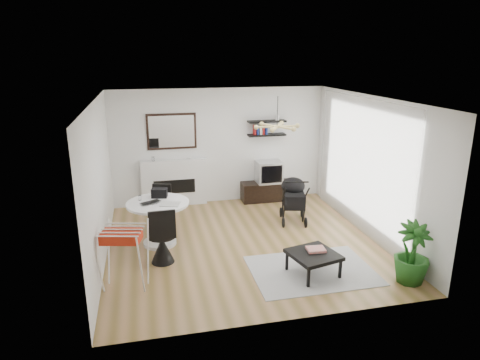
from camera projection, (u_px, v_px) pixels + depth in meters
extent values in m
plane|color=olive|center=(244.00, 243.00, 8.09)|extent=(5.00, 5.00, 0.00)
plane|color=white|center=(244.00, 99.00, 7.32)|extent=(5.00, 5.00, 0.00)
plane|color=white|center=(220.00, 146.00, 10.05)|extent=(5.00, 0.00, 5.00)
plane|color=white|center=(99.00, 184.00, 7.18)|extent=(0.00, 5.00, 5.00)
plane|color=white|center=(370.00, 167.00, 8.24)|extent=(0.00, 5.00, 5.00)
cube|color=white|center=(360.00, 165.00, 8.41)|extent=(0.04, 3.60, 2.60)
cube|color=white|center=(174.00, 183.00, 9.97)|extent=(1.50, 0.15, 1.10)
cube|color=black|center=(175.00, 186.00, 9.93)|extent=(0.95, 0.06, 0.32)
cube|color=black|center=(172.00, 131.00, 9.68)|extent=(1.12, 0.03, 0.82)
cube|color=white|center=(172.00, 132.00, 9.66)|extent=(1.02, 0.01, 0.72)
cube|color=black|center=(267.00, 135.00, 10.09)|extent=(0.90, 0.25, 0.04)
cube|color=black|center=(267.00, 121.00, 10.00)|extent=(0.90, 0.25, 0.04)
cube|color=black|center=(267.00, 191.00, 10.39)|extent=(1.23, 0.43, 0.46)
cube|color=silver|center=(269.00, 172.00, 10.26)|extent=(0.60, 0.52, 0.52)
cube|color=black|center=(272.00, 174.00, 10.02)|extent=(0.51, 0.01, 0.42)
cylinder|color=white|center=(160.00, 242.00, 8.05)|extent=(0.62, 0.62, 0.07)
cylinder|color=white|center=(159.00, 223.00, 7.93)|extent=(0.15, 0.15, 0.73)
cylinder|color=white|center=(158.00, 203.00, 7.82)|extent=(1.14, 1.14, 0.04)
imported|color=black|center=(152.00, 203.00, 7.72)|extent=(0.43, 0.38, 0.03)
cube|color=black|center=(159.00, 193.00, 8.06)|extent=(0.32, 0.23, 0.17)
cube|color=white|center=(170.00, 204.00, 7.71)|extent=(0.41, 0.37, 0.01)
cylinder|color=white|center=(140.00, 198.00, 7.91)|extent=(0.06, 0.06, 0.10)
cylinder|color=black|center=(160.00, 208.00, 8.66)|extent=(0.42, 0.42, 0.05)
cone|color=black|center=(161.00, 219.00, 8.73)|extent=(0.35, 0.35, 0.41)
cube|color=black|center=(162.00, 194.00, 8.78)|extent=(0.38, 0.14, 0.43)
cylinder|color=black|center=(162.00, 235.00, 7.23)|extent=(0.48, 0.48, 0.06)
cone|color=black|center=(162.00, 250.00, 7.31)|extent=(0.40, 0.40, 0.46)
cube|color=black|center=(162.00, 225.00, 6.95)|extent=(0.44, 0.07, 0.50)
cube|color=maroon|center=(122.00, 235.00, 6.31)|extent=(0.63, 0.45, 0.15)
cube|color=black|center=(294.00, 199.00, 8.99)|extent=(0.56, 0.71, 0.30)
ellipsoid|color=black|center=(293.00, 186.00, 9.10)|extent=(0.51, 0.51, 0.36)
cylinder|color=black|center=(297.00, 182.00, 8.46)|extent=(0.46, 0.14, 0.03)
torus|color=black|center=(281.00, 212.00, 9.39)|extent=(0.10, 0.23, 0.22)
torus|color=black|center=(302.00, 212.00, 9.39)|extent=(0.10, 0.23, 0.22)
torus|color=black|center=(283.00, 223.00, 8.83)|extent=(0.10, 0.23, 0.22)
torus|color=black|center=(306.00, 223.00, 8.82)|extent=(0.10, 0.23, 0.22)
cube|color=#A7A7A7|center=(312.00, 270.00, 7.07)|extent=(2.00, 1.45, 0.01)
cube|color=black|center=(314.00, 255.00, 6.86)|extent=(0.86, 0.86, 0.06)
cube|color=black|center=(308.00, 278.00, 6.52)|extent=(0.04, 0.04, 0.30)
cube|color=black|center=(340.00, 269.00, 6.78)|extent=(0.04, 0.04, 0.30)
cube|color=black|center=(287.00, 261.00, 7.04)|extent=(0.04, 0.04, 0.30)
cube|color=black|center=(317.00, 254.00, 7.30)|extent=(0.04, 0.04, 0.30)
cube|color=#E34238|center=(316.00, 249.00, 6.93)|extent=(0.31, 0.25, 0.04)
imported|color=#1D5317|center=(412.00, 253.00, 6.60)|extent=(0.57, 0.57, 0.98)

